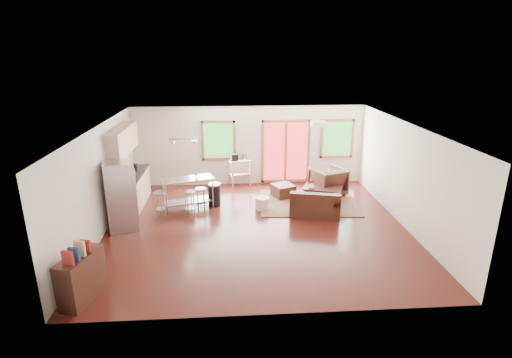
{
  "coord_description": "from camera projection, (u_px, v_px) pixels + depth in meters",
  "views": [
    {
      "loc": [
        -0.66,
        -9.23,
        4.33
      ],
      "look_at": [
        0.0,
        0.3,
        1.2
      ],
      "focal_mm": 28.0,
      "sensor_mm": 36.0,
      "label": 1
    }
  ],
  "objects": [
    {
      "name": "coffee_table",
      "position": [
        323.0,
        189.0,
        11.78
      ],
      "size": [
        1.26,
        1.0,
        0.44
      ],
      "rotation": [
        0.0,
        0.0,
        -0.36
      ],
      "color": "#321812",
      "rests_on": "floor"
    },
    {
      "name": "island",
      "position": [
        188.0,
        188.0,
        11.13
      ],
      "size": [
        1.54,
        0.99,
        0.91
      ],
      "rotation": [
        0.0,
        0.0,
        0.31
      ],
      "color": "#B7BABC",
      "rests_on": "floor"
    },
    {
      "name": "front_wall",
      "position": [
        272.0,
        247.0,
        6.41
      ],
      "size": [
        7.5,
        0.02,
        2.6
      ],
      "primitive_type": "cube",
      "color": "beige",
      "rests_on": "ground"
    },
    {
      "name": "kitchen_cart",
      "position": [
        239.0,
        164.0,
        13.06
      ],
      "size": [
        0.83,
        0.67,
        1.09
      ],
      "rotation": [
        0.0,
        0.0,
        0.33
      ],
      "color": "tan",
      "rests_on": "floor"
    },
    {
      "name": "window_right",
      "position": [
        337.0,
        139.0,
        13.15
      ],
      "size": [
        1.1,
        0.05,
        1.3
      ],
      "color": "#22531C",
      "rests_on": "back_wall"
    },
    {
      "name": "french_doors",
      "position": [
        286.0,
        151.0,
        13.16
      ],
      "size": [
        1.6,
        0.05,
        2.1
      ],
      "color": "#AB2428",
      "rests_on": "back_wall"
    },
    {
      "name": "armchair",
      "position": [
        328.0,
        180.0,
        12.28
      ],
      "size": [
        1.17,
        1.14,
        0.95
      ],
      "primitive_type": "imported",
      "rotation": [
        0.0,
        0.0,
        3.52
      ],
      "color": "black",
      "rests_on": "floor"
    },
    {
      "name": "ceiling_flush",
      "position": [
        319.0,
        124.0,
        10.03
      ],
      "size": [
        0.35,
        0.35,
        0.12
      ],
      "primitive_type": "cube",
      "color": "white",
      "rests_on": "ceiling"
    },
    {
      "name": "cup",
      "position": [
        196.0,
        173.0,
        11.15
      ],
      "size": [
        0.14,
        0.12,
        0.13
      ],
      "primitive_type": "imported",
      "rotation": [
        0.0,
        0.0,
        -0.13
      ],
      "color": "silver",
      "rests_on": "island"
    },
    {
      "name": "vase",
      "position": [
        312.0,
        186.0,
        11.65
      ],
      "size": [
        0.22,
        0.23,
        0.33
      ],
      "rotation": [
        0.0,
        0.0,
        0.16
      ],
      "color": "silver",
      "rests_on": "coffee_table"
    },
    {
      "name": "bar_stool_c",
      "position": [
        201.0,
        194.0,
        11.05
      ],
      "size": [
        0.36,
        0.36,
        0.66
      ],
      "rotation": [
        0.0,
        0.0,
        0.16
      ],
      "color": "#B7BABC",
      "rests_on": "floor"
    },
    {
      "name": "trash_can",
      "position": [
        214.0,
        194.0,
        11.47
      ],
      "size": [
        0.38,
        0.38,
        0.67
      ],
      "rotation": [
        0.0,
        0.0,
        -0.05
      ],
      "color": "black",
      "rests_on": "floor"
    },
    {
      "name": "book",
      "position": [
        319.0,
        185.0,
        11.62
      ],
      "size": [
        0.21,
        0.07,
        0.28
      ],
      "primitive_type": "imported",
      "rotation": [
        0.0,
        0.0,
        -0.22
      ],
      "color": "maroon",
      "rests_on": "coffee_table"
    },
    {
      "name": "ottoman",
      "position": [
        283.0,
        191.0,
        12.18
      ],
      "size": [
        0.77,
        0.77,
        0.39
      ],
      "primitive_type": "cube",
      "rotation": [
        0.0,
        0.0,
        0.39
      ],
      "color": "black",
      "rests_on": "floor"
    },
    {
      "name": "refrigerator",
      "position": [
        121.0,
        196.0,
        9.83
      ],
      "size": [
        0.86,
        0.85,
        1.74
      ],
      "rotation": [
        0.0,
        0.0,
        0.29
      ],
      "color": "#B7BABC",
      "rests_on": "floor"
    },
    {
      "name": "pouf",
      "position": [
        262.0,
        203.0,
        11.26
      ],
      "size": [
        0.48,
        0.48,
        0.34
      ],
      "primitive_type": "cylinder",
      "rotation": [
        0.0,
        0.0,
        -0.27
      ],
      "color": "silver",
      "rests_on": "floor"
    },
    {
      "name": "ceiling",
      "position": [
        257.0,
        126.0,
        9.33
      ],
      "size": [
        7.5,
        7.0,
        0.02
      ],
      "primitive_type": "cube",
      "color": "silver",
      "rests_on": "ground"
    },
    {
      "name": "window_left",
      "position": [
        218.0,
        141.0,
        12.89
      ],
      "size": [
        1.1,
        0.05,
        1.3
      ],
      "color": "#22531C",
      "rests_on": "back_wall"
    },
    {
      "name": "bar_stool_b",
      "position": [
        189.0,
        198.0,
        10.74
      ],
      "size": [
        0.43,
        0.43,
        0.69
      ],
      "rotation": [
        0.0,
        0.0,
        0.42
      ],
      "color": "#B7BABC",
      "rests_on": "floor"
    },
    {
      "name": "back_wall",
      "position": [
        249.0,
        146.0,
        13.07
      ],
      "size": [
        7.5,
        0.02,
        2.6
      ],
      "primitive_type": "cube",
      "color": "beige",
      "rests_on": "ground"
    },
    {
      "name": "pendant_light",
      "position": [
        183.0,
        142.0,
        10.85
      ],
      "size": [
        0.8,
        0.18,
        0.79
      ],
      "color": "gray",
      "rests_on": "ceiling"
    },
    {
      "name": "right_wall",
      "position": [
        406.0,
        176.0,
        9.99
      ],
      "size": [
        0.02,
        7.0,
        2.6
      ],
      "primitive_type": "cube",
      "color": "beige",
      "rests_on": "ground"
    },
    {
      "name": "floor",
      "position": [
        257.0,
        228.0,
        10.15
      ],
      "size": [
        7.5,
        7.0,
        0.02
      ],
      "primitive_type": "cube",
      "color": "black",
      "rests_on": "ground"
    },
    {
      "name": "bookshelf",
      "position": [
        81.0,
        276.0,
        7.12
      ],
      "size": [
        0.63,
        1.05,
        1.16
      ],
      "rotation": [
        0.0,
        0.0,
        -0.26
      ],
      "color": "#321812",
      "rests_on": "floor"
    },
    {
      "name": "loveseat",
      "position": [
        315.0,
        205.0,
        10.82
      ],
      "size": [
        1.47,
        1.04,
        0.71
      ],
      "rotation": [
        0.0,
        0.0,
        -0.23
      ],
      "color": "black",
      "rests_on": "floor"
    },
    {
      "name": "rug",
      "position": [
        308.0,
        203.0,
        11.75
      ],
      "size": [
        2.93,
        2.33,
        0.03
      ],
      "primitive_type": "cube",
      "rotation": [
        0.0,
        0.0,
        -0.07
      ],
      "color": "#52613E",
      "rests_on": "floor"
    },
    {
      "name": "bar_stool_a",
      "position": [
        160.0,
        198.0,
        10.69
      ],
      "size": [
        0.4,
        0.4,
        0.69
      ],
      "rotation": [
        0.0,
        0.0,
        -0.3
      ],
      "color": "#B7BABC",
      "rests_on": "floor"
    },
    {
      "name": "cabinets",
      "position": [
        129.0,
        175.0,
        11.24
      ],
      "size": [
        0.64,
        2.24,
        2.3
      ],
      "color": "tan",
      "rests_on": "floor"
    },
    {
      "name": "left_wall",
      "position": [
        99.0,
        182.0,
        9.49
      ],
      "size": [
        0.02,
        7.0,
        2.6
      ],
      "primitive_type": "cube",
      "color": "beige",
      "rests_on": "ground"
    }
  ]
}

